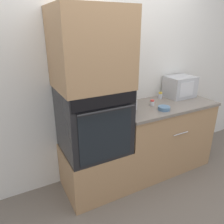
% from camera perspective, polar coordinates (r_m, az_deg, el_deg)
% --- Properties ---
extents(ground_plane, '(12.00, 12.00, 0.00)m').
position_cam_1_polar(ground_plane, '(2.70, 5.63, -20.36)').
color(ground_plane, '#6B6056').
extents(wall_back, '(8.00, 0.05, 2.50)m').
position_cam_1_polar(wall_back, '(2.61, -1.08, 9.45)').
color(wall_back, silver).
rests_on(wall_back, ground_plane).
extents(oven_cabinet_base, '(0.69, 0.60, 0.53)m').
position_cam_1_polar(oven_cabinet_base, '(2.61, -4.49, -14.55)').
color(oven_cabinet_base, '#A87F56').
rests_on(oven_cabinet_base, ground_plane).
extents(wall_oven, '(0.67, 0.64, 0.70)m').
position_cam_1_polar(wall_oven, '(2.30, -4.90, -2.08)').
color(wall_oven, black).
rests_on(wall_oven, oven_cabinet_base).
extents(oven_cabinet_upper, '(0.69, 0.60, 0.74)m').
position_cam_1_polar(oven_cabinet_upper, '(2.12, -5.57, 16.11)').
color(oven_cabinet_upper, '#A87F56').
rests_on(oven_cabinet_upper, wall_oven).
extents(counter_unit, '(1.27, 0.63, 0.90)m').
position_cam_1_polar(counter_unit, '(2.96, 12.90, -6.06)').
color(counter_unit, '#A87F56').
rests_on(counter_unit, ground_plane).
extents(microwave, '(0.37, 0.29, 0.28)m').
position_cam_1_polar(microwave, '(3.08, 17.29, 6.34)').
color(microwave, '#B2B5BA').
rests_on(microwave, counter_unit).
extents(knife_block, '(0.09, 0.15, 0.23)m').
position_cam_1_polar(knife_block, '(2.62, 4.51, 3.68)').
color(knife_block, black).
rests_on(knife_block, counter_unit).
extents(bowl, '(0.14, 0.14, 0.04)m').
position_cam_1_polar(bowl, '(2.56, 13.43, 0.96)').
color(bowl, '#517599').
rests_on(bowl, counter_unit).
extents(condiment_jar_near, '(0.05, 0.05, 0.08)m').
position_cam_1_polar(condiment_jar_near, '(2.96, 12.49, 4.26)').
color(condiment_jar_near, silver).
rests_on(condiment_jar_near, counter_unit).
extents(condiment_jar_mid, '(0.05, 0.05, 0.07)m').
position_cam_1_polar(condiment_jar_mid, '(2.67, 10.46, 2.37)').
color(condiment_jar_mid, silver).
rests_on(condiment_jar_mid, counter_unit).
extents(condiment_jar_far, '(0.05, 0.05, 0.11)m').
position_cam_1_polar(condiment_jar_far, '(2.51, 6.07, 1.82)').
color(condiment_jar_far, silver).
rests_on(condiment_jar_far, counter_unit).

